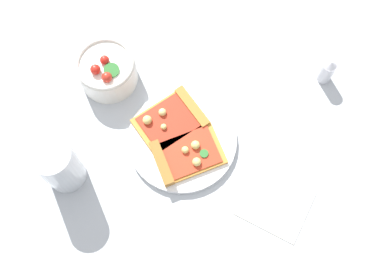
{
  "coord_description": "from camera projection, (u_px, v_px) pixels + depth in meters",
  "views": [
    {
      "loc": [
        0.09,
        -0.36,
        0.95
      ],
      "look_at": [
        0.02,
        -0.02,
        0.03
      ],
      "focal_mm": 45.35,
      "sensor_mm": 36.0,
      "label": 1
    }
  ],
  "objects": [
    {
      "name": "pizza_slice_far",
      "position": [
        183.0,
        156.0,
        0.97
      ],
      "size": [
        0.16,
        0.15,
        0.02
      ],
      "color": "gold",
      "rests_on": "plate"
    },
    {
      "name": "plate",
      "position": [
        182.0,
        140.0,
        1.0
      ],
      "size": [
        0.22,
        0.22,
        0.01
      ],
      "primitive_type": "cylinder",
      "color": "white",
      "rests_on": "ground_plane"
    },
    {
      "name": "pepper_shaker",
      "position": [
        327.0,
        71.0,
        1.02
      ],
      "size": [
        0.03,
        0.03,
        0.07
      ],
      "color": "silver",
      "rests_on": "ground_plane"
    },
    {
      "name": "soda_glass",
      "position": [
        60.0,
        166.0,
        0.92
      ],
      "size": [
        0.08,
        0.08,
        0.14
      ],
      "color": "silver",
      "rests_on": "ground_plane"
    },
    {
      "name": "pizza_slice_near",
      "position": [
        172.0,
        119.0,
        1.0
      ],
      "size": [
        0.16,
        0.17,
        0.03
      ],
      "color": "gold",
      "rests_on": "plate"
    },
    {
      "name": "ground_plane",
      "position": [
        187.0,
        122.0,
        1.02
      ],
      "size": [
        2.4,
        2.4,
        0.0
      ],
      "primitive_type": "plane",
      "color": "#B2B7BC",
      "rests_on": "ground"
    },
    {
      "name": "salad_bowl",
      "position": [
        107.0,
        71.0,
        1.02
      ],
      "size": [
        0.12,
        0.12,
        0.08
      ],
      "color": "white",
      "rests_on": "ground_plane"
    },
    {
      "name": "paper_napkin",
      "position": [
        275.0,
        203.0,
        0.96
      ],
      "size": [
        0.16,
        0.15,
        0.0
      ],
      "primitive_type": "cube",
      "rotation": [
        0.0,
        0.0,
        -0.26
      ],
      "color": "silver",
      "rests_on": "ground_plane"
    }
  ]
}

